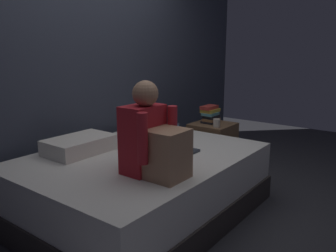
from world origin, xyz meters
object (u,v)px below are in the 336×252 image
(book_stack, at_px, (210,114))
(pillow, at_px, (80,145))
(person_sitting, at_px, (153,140))
(laptop, at_px, (175,146))
(bed, at_px, (142,184))
(mug, at_px, (217,123))
(clothes_pile, at_px, (156,131))
(nightstand, at_px, (212,147))

(book_stack, bearing_deg, pillow, 168.24)
(person_sitting, distance_m, laptop, 0.57)
(bed, height_order, mug, mug)
(bed, relative_size, laptop, 6.25)
(laptop, bearing_deg, book_stack, 15.70)
(person_sitting, xyz_separation_m, pillow, (0.02, 0.82, -0.19))
(pillow, bearing_deg, laptop, -53.23)
(laptop, xyz_separation_m, clothes_pile, (0.33, 0.48, 0.00))
(person_sitting, height_order, laptop, person_sitting)
(laptop, relative_size, book_stack, 1.35)
(laptop, distance_m, pillow, 0.80)
(person_sitting, height_order, mug, person_sitting)
(nightstand, bearing_deg, laptop, -166.35)
(book_stack, distance_m, mug, 0.23)
(person_sitting, xyz_separation_m, book_stack, (1.62, 0.49, -0.12))
(bed, bearing_deg, nightstand, 3.16)
(person_sitting, bearing_deg, clothes_pile, 38.19)
(pillow, bearing_deg, mug, -18.99)
(book_stack, relative_size, clothes_pile, 0.89)
(nightstand, distance_m, mug, 0.37)
(laptop, bearing_deg, nightstand, 13.65)
(person_sitting, height_order, pillow, person_sitting)
(pillow, distance_m, mug, 1.53)
(person_sitting, bearing_deg, nightstand, 15.56)
(bed, height_order, laptop, laptop)
(pillow, relative_size, mug, 6.22)
(bed, xyz_separation_m, person_sitting, (-0.30, -0.37, 0.52))
(mug, bearing_deg, clothes_pile, 152.42)
(bed, xyz_separation_m, pillow, (-0.28, 0.45, 0.34))
(nightstand, distance_m, person_sitting, 1.74)
(book_stack, xyz_separation_m, mug, (-0.15, -0.17, -0.06))
(nightstand, relative_size, book_stack, 2.36)
(laptop, relative_size, mug, 3.56)
(book_stack, bearing_deg, nightstand, -109.29)
(nightstand, xyz_separation_m, book_stack, (0.02, 0.05, 0.38))
(pillow, bearing_deg, book_stack, -11.76)
(person_sitting, xyz_separation_m, clothes_pile, (0.84, 0.66, -0.19))
(clothes_pile, bearing_deg, bed, -152.05)
(mug, height_order, clothes_pile, clothes_pile)
(mug, bearing_deg, book_stack, 48.67)
(bed, bearing_deg, clothes_pile, 27.95)
(nightstand, height_order, clothes_pile, clothes_pile)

